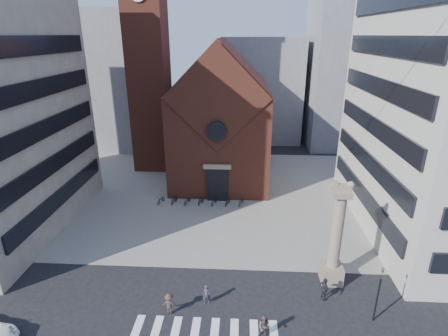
{
  "coord_description": "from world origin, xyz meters",
  "views": [
    {
      "loc": [
        2.77,
        -20.18,
        18.37
      ],
      "look_at": [
        1.25,
        8.0,
        7.55
      ],
      "focal_mm": 28.0,
      "sensor_mm": 36.0,
      "label": 1
    }
  ],
  "objects": [
    {
      "name": "lion_column",
      "position": [
        10.01,
        3.0,
        3.46
      ],
      "size": [
        1.63,
        1.6,
        8.68
      ],
      "color": "gray",
      "rests_on": "ground"
    },
    {
      "name": "bg_block_mid",
      "position": [
        6.0,
        45.0,
        9.0
      ],
      "size": [
        14.0,
        12.0,
        18.0
      ],
      "primitive_type": "cube",
      "color": "gray",
      "rests_on": "ground"
    },
    {
      "name": "church",
      "position": [
        0.0,
        25.04,
        7.98
      ],
      "size": [
        12.0,
        16.65,
        18.0
      ],
      "color": "brown",
      "rests_on": "ground"
    },
    {
      "name": "scooter_4",
      "position": [
        -0.29,
        15.77,
        0.48
      ],
      "size": [
        1.04,
        1.72,
        0.85
      ],
      "primitive_type": "imported",
      "rotation": [
        0.0,
        0.0,
        -0.32
      ],
      "color": "black",
      "rests_on": "piazza"
    },
    {
      "name": "bg_block_right",
      "position": [
        22.0,
        42.0,
        12.0
      ],
      "size": [
        16.0,
        14.0,
        24.0
      ],
      "primitive_type": "cube",
      "color": "gray",
      "rests_on": "ground"
    },
    {
      "name": "campanile",
      "position": [
        -10.0,
        28.0,
        15.74
      ],
      "size": [
        5.5,
        5.5,
        31.2
      ],
      "color": "brown",
      "rests_on": "ground"
    },
    {
      "name": "scooter_0",
      "position": [
        -6.48,
        15.77,
        0.48
      ],
      "size": [
        1.04,
        1.72,
        0.85
      ],
      "primitive_type": "imported",
      "rotation": [
        0.0,
        0.0,
        -0.32
      ],
      "color": "black",
      "rests_on": "piazza"
    },
    {
      "name": "scooter_6",
      "position": [
        2.8,
        15.77,
        0.48
      ],
      "size": [
        1.04,
        1.72,
        0.85
      ],
      "primitive_type": "imported",
      "rotation": [
        0.0,
        0.0,
        -0.32
      ],
      "color": "black",
      "rests_on": "piazza"
    },
    {
      "name": "scooter_2",
      "position": [
        -3.38,
        15.77,
        0.48
      ],
      "size": [
        1.04,
        1.72,
        0.85
      ],
      "primitive_type": "imported",
      "rotation": [
        0.0,
        0.0,
        -0.32
      ],
      "color": "black",
      "rests_on": "piazza"
    },
    {
      "name": "scooter_3",
      "position": [
        -1.84,
        15.77,
        0.52
      ],
      "size": [
        0.91,
        1.63,
        0.94
      ],
      "primitive_type": "imported",
      "rotation": [
        0.0,
        0.0,
        -0.32
      ],
      "color": "black",
      "rests_on": "piazza"
    },
    {
      "name": "traffic_light",
      "position": [
        12.0,
        -1.0,
        2.29
      ],
      "size": [
        0.13,
        0.16,
        4.3
      ],
      "color": "black",
      "rests_on": "ground"
    },
    {
      "name": "pedestrian_3",
      "position": [
        -2.08,
        -1.1,
        0.81
      ],
      "size": [
        1.08,
        0.66,
        1.62
      ],
      "primitive_type": "imported",
      "rotation": [
        0.0,
        0.0,
        3.09
      ],
      "color": "#442E2D",
      "rests_on": "ground"
    },
    {
      "name": "pedestrian_0",
      "position": [
        0.43,
        0.0,
        0.78
      ],
      "size": [
        0.59,
        0.41,
        1.57
      ],
      "primitive_type": "imported",
      "rotation": [
        0.0,
        0.0,
        0.06
      ],
      "color": "#382E40",
      "rests_on": "ground"
    },
    {
      "name": "piazza",
      "position": [
        0.0,
        19.0,
        0.03
      ],
      "size": [
        46.0,
        30.0,
        0.05
      ],
      "primitive_type": "cube",
      "color": "gray",
      "rests_on": "ground"
    },
    {
      "name": "ground",
      "position": [
        0.0,
        0.0,
        0.0
      ],
      "size": [
        120.0,
        120.0,
        0.0
      ],
      "primitive_type": "plane",
      "color": "black",
      "rests_on": "ground"
    },
    {
      "name": "zebra_crossing",
      "position": [
        0.55,
        -3.0,
        0.01
      ],
      "size": [
        10.2,
        3.2,
        0.01
      ],
      "primitive_type": null,
      "color": "white",
      "rests_on": "ground"
    },
    {
      "name": "pedestrian_2",
      "position": [
        9.0,
        0.86,
        0.93
      ],
      "size": [
        0.82,
        1.18,
        1.86
      ],
      "primitive_type": "imported",
      "rotation": [
        0.0,
        0.0,
        1.95
      ],
      "color": "#27292F",
      "rests_on": "ground"
    },
    {
      "name": "scooter_1",
      "position": [
        -4.93,
        15.77,
        0.52
      ],
      "size": [
        0.91,
        1.63,
        0.94
      ],
      "primitive_type": "imported",
      "rotation": [
        0.0,
        0.0,
        -0.32
      ],
      "color": "black",
      "rests_on": "piazza"
    },
    {
      "name": "scooter_5",
      "position": [
        1.26,
        15.77,
        0.52
      ],
      "size": [
        0.91,
        1.63,
        0.94
      ],
      "primitive_type": "imported",
      "rotation": [
        0.0,
        0.0,
        -0.32
      ],
      "color": "black",
      "rests_on": "piazza"
    },
    {
      "name": "bg_block_left",
      "position": [
        -20.0,
        40.0,
        11.0
      ],
      "size": [
        16.0,
        14.0,
        22.0
      ],
      "primitive_type": "cube",
      "color": "gray",
      "rests_on": "ground"
    },
    {
      "name": "pedestrian_1",
      "position": [
        4.43,
        -2.84,
        0.85
      ],
      "size": [
        0.92,
        0.77,
        1.7
      ],
      "primitive_type": "imported",
      "rotation": [
        0.0,
        0.0,
        -0.16
      ],
      "color": "brown",
      "rests_on": "ground"
    }
  ]
}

